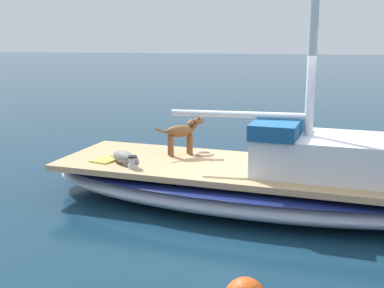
# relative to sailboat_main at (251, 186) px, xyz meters

# --- Properties ---
(ground_plane) EXTENTS (120.00, 120.00, 0.00)m
(ground_plane) POSITION_rel_sailboat_main_xyz_m (0.00, 0.00, -0.34)
(ground_plane) COLOR #143347
(sailboat_main) EXTENTS (3.55, 7.53, 0.66)m
(sailboat_main) POSITION_rel_sailboat_main_xyz_m (0.00, 0.00, 0.00)
(sailboat_main) COLOR #B2B7C1
(sailboat_main) RESTS_ON ground
(cabin_house) EXTENTS (1.71, 2.40, 0.84)m
(cabin_house) POSITION_rel_sailboat_main_xyz_m (0.18, 1.10, 0.67)
(cabin_house) COLOR silver
(cabin_house) RESTS_ON sailboat_main
(dog_brown) EXTENTS (0.55, 0.85, 0.70)m
(dog_brown) POSITION_rel_sailboat_main_xyz_m (-0.61, -1.29, 0.75)
(dog_brown) COLOR brown
(dog_brown) RESTS_ON sailboat_main
(dog_grey) EXTENTS (0.70, 0.76, 0.22)m
(dog_grey) POSITION_rel_sailboat_main_xyz_m (0.19, -2.13, 0.43)
(dog_grey) COLOR gray
(dog_grey) RESTS_ON sailboat_main
(deck_winch) EXTENTS (0.16, 0.16, 0.21)m
(deck_winch) POSITION_rel_sailboat_main_xyz_m (0.44, -1.91, 0.42)
(deck_winch) COLOR #B7B7BC
(deck_winch) RESTS_ON sailboat_main
(coiled_rope) EXTENTS (0.32, 0.32, 0.04)m
(coiled_rope) POSITION_rel_sailboat_main_xyz_m (-0.70, -0.90, 0.35)
(coiled_rope) COLOR beige
(coiled_rope) RESTS_ON sailboat_main
(deck_towel) EXTENTS (0.65, 0.52, 0.03)m
(deck_towel) POSITION_rel_sailboat_main_xyz_m (-0.00, -2.51, 0.34)
(deck_towel) COLOR #D8D14C
(deck_towel) RESTS_ON sailboat_main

